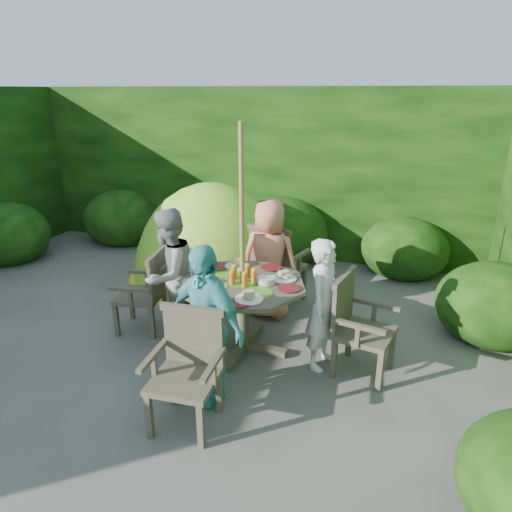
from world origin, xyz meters
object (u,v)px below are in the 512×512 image
(child_front, at_px, (205,324))
(garden_chair_right, at_px, (357,324))
(child_back, at_px, (269,259))
(garden_chair_front, at_px, (188,367))
(child_left, at_px, (169,275))
(garden_chair_back, at_px, (276,264))
(patio_table, at_px, (243,293))
(parasol_pole, at_px, (242,245))
(garden_chair_left, at_px, (146,291))
(dome_tent, at_px, (212,275))
(child_right, at_px, (325,305))

(child_front, bearing_deg, garden_chair_right, 56.28)
(child_back, relative_size, child_front, 1.00)
(garden_chair_front, bearing_deg, child_left, 119.98)
(garden_chair_back, bearing_deg, garden_chair_front, 103.66)
(garden_chair_back, height_order, garden_chair_front, garden_chair_back)
(patio_table, distance_m, parasol_pole, 0.49)
(child_back, bearing_deg, parasol_pole, 91.20)
(garden_chair_left, height_order, child_front, child_front)
(parasol_pole, bearing_deg, garden_chair_back, 89.49)
(garden_chair_left, bearing_deg, garden_chair_right, 78.37)
(patio_table, distance_m, child_front, 0.80)
(garden_chair_front, relative_size, dome_tent, 0.33)
(child_right, bearing_deg, child_left, 101.58)
(parasol_pole, bearing_deg, child_left, 178.46)
(parasol_pole, distance_m, child_right, 0.93)
(child_left, distance_m, dome_tent, 1.81)
(patio_table, bearing_deg, garden_chair_front, -92.15)
(patio_table, relative_size, child_front, 0.94)
(child_left, xyz_separation_m, child_front, (0.78, -0.82, -0.01))
(garden_chair_front, relative_size, child_front, 0.64)
(garden_chair_right, bearing_deg, child_right, 101.78)
(patio_table, bearing_deg, garden_chair_back, 89.71)
(garden_chair_back, height_order, child_left, child_left)
(parasol_pole, xyz_separation_m, garden_chair_left, (-1.11, 0.04, -0.65))
(child_back, height_order, child_front, child_front)
(garden_chair_left, xyz_separation_m, child_left, (0.31, -0.02, 0.23))
(child_right, bearing_deg, garden_chair_right, -76.00)
(patio_table, relative_size, child_right, 1.03)
(garden_chair_right, xyz_separation_m, child_front, (-1.12, -0.78, 0.20))
(patio_table, xyz_separation_m, dome_tent, (-1.09, 1.67, -0.61))
(child_left, bearing_deg, child_front, 49.28)
(parasol_pole, height_order, dome_tent, parasol_pole)
(parasol_pole, xyz_separation_m, garden_chair_front, (-0.04, -1.10, -0.63))
(garden_chair_back, distance_m, garden_chair_front, 2.20)
(garden_chair_back, bearing_deg, parasol_pole, 104.37)
(patio_table, bearing_deg, child_back, 88.77)
(garden_chair_right, distance_m, dome_tent, 2.80)
(garden_chair_back, xyz_separation_m, child_front, (-0.03, -1.90, 0.16))
(garden_chair_back, bearing_deg, patio_table, 104.59)
(patio_table, height_order, garden_chair_back, garden_chair_back)
(child_right, xyz_separation_m, child_left, (-1.60, 0.04, 0.06))
(garden_chair_right, relative_size, child_right, 0.72)
(garden_chair_front, distance_m, child_front, 0.37)
(parasol_pole, relative_size, child_back, 1.63)
(patio_table, distance_m, child_back, 0.80)
(garden_chair_front, relative_size, child_back, 0.65)
(child_right, relative_size, child_back, 0.92)
(child_right, height_order, dome_tent, dome_tent)
(garden_chair_back, bearing_deg, child_right, 140.11)
(parasol_pole, distance_m, dome_tent, 2.27)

